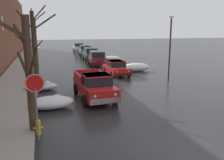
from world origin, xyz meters
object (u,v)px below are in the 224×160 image
sedan_red_parked_kerbside_close (116,67)px  suv_grey_queued_behind_truck (85,50)px  bare_tree_mid_block (35,47)px  pickup_truck_red_approaching_near_lane (94,86)px  street_lamp_post (170,45)px  suv_white_at_far_intersection (78,47)px  suv_green_parked_far_down_block (90,53)px  suv_maroon_parked_kerbside_mid (97,58)px  stop_sign_at_corner (35,89)px  bare_tree_second_along_sidewalk (35,46)px  bare_tree_at_the_corner (28,71)px  fire_hydrant (38,127)px

sedan_red_parked_kerbside_close → suv_grey_queued_behind_truck: 17.98m
bare_tree_mid_block → suv_grey_queued_behind_truck: 17.94m
pickup_truck_red_approaching_near_lane → street_lamp_post: street_lamp_post is taller
sedan_red_parked_kerbside_close → street_lamp_post: (3.67, -4.01, 2.43)m
suv_white_at_far_intersection → bare_tree_mid_block: bearing=-108.1°
pickup_truck_red_approaching_near_lane → street_lamp_post: size_ratio=0.91×
suv_green_parked_far_down_block → suv_maroon_parked_kerbside_mid: bearing=-93.0°
pickup_truck_red_approaching_near_lane → suv_maroon_parked_kerbside_mid: bearing=76.3°
suv_maroon_parked_kerbside_mid → stop_sign_at_corner: size_ratio=1.58×
bare_tree_mid_block → street_lamp_post: bearing=-27.6°
suv_maroon_parked_kerbside_mid → bare_tree_second_along_sidewalk: bearing=-126.5°
suv_green_parked_far_down_block → suv_grey_queued_behind_truck: size_ratio=0.96×
sedan_red_parked_kerbside_close → street_lamp_post: 5.96m
street_lamp_post → bare_tree_at_the_corner: bearing=-145.2°
street_lamp_post → suv_grey_queued_behind_truck: bearing=99.2°
suv_maroon_parked_kerbside_mid → suv_green_parked_far_down_block: 5.55m
suv_white_at_far_intersection → street_lamp_post: (3.51, -29.85, 2.20)m
suv_grey_queued_behind_truck → suv_white_at_far_intersection: same height
sedan_red_parked_kerbside_close → street_lamp_post: street_lamp_post is taller
suv_white_at_far_intersection → fire_hydrant: bearing=-101.2°
fire_hydrant → pickup_truck_red_approaching_near_lane: bearing=52.6°
bare_tree_mid_block → pickup_truck_red_approaching_near_lane: 10.43m
bare_tree_at_the_corner → stop_sign_at_corner: size_ratio=1.96×
bare_tree_at_the_corner → street_lamp_post: (11.35, 7.87, 0.41)m
suv_green_parked_far_down_block → pickup_truck_red_approaching_near_lane: bearing=-100.7°
suv_white_at_far_intersection → stop_sign_at_corner: (-7.56, -38.62, 1.20)m
sedan_red_parked_kerbside_close → suv_white_at_far_intersection: 25.83m
bare_tree_second_along_sidewalk → street_lamp_post: 11.29m
pickup_truck_red_approaching_near_lane → bare_tree_second_along_sidewalk: bearing=128.9°
suv_green_parked_far_down_block → fire_hydrant: size_ratio=6.16×
suv_maroon_parked_kerbside_mid → suv_green_parked_far_down_block: bearing=87.0°
fire_hydrant → suv_green_parked_far_down_block: bearing=73.4°
bare_tree_mid_block → suv_maroon_parked_kerbside_mid: 8.86m
pickup_truck_red_approaching_near_lane → stop_sign_at_corner: 6.40m
bare_tree_at_the_corner → suv_white_at_far_intersection: (7.83, 37.72, -1.78)m
street_lamp_post → bare_tree_second_along_sidewalk: bearing=175.0°
bare_tree_mid_block → sedan_red_parked_kerbside_close: size_ratio=1.55×
stop_sign_at_corner → street_lamp_post: bearing=38.4°
bare_tree_second_along_sidewalk → suv_grey_queued_behind_truck: (7.68, 21.01, -2.24)m
suv_green_parked_far_down_block → suv_white_at_far_intersection: same height
fire_hydrant → bare_tree_mid_block: bearing=91.0°
bare_tree_at_the_corner → suv_white_at_far_intersection: bare_tree_at_the_corner is taller
bare_tree_second_along_sidewalk → pickup_truck_red_approaching_near_lane: bare_tree_second_along_sidewalk is taller
bare_tree_mid_block → suv_grey_queued_behind_truck: bearing=64.2°
street_lamp_post → suv_maroon_parked_kerbside_mid: bearing=111.0°
bare_tree_mid_block → suv_grey_queued_behind_truck: size_ratio=1.40×
fire_hydrant → stop_sign_at_corner: (0.00, -0.58, 1.83)m
pickup_truck_red_approaching_near_lane → sedan_red_parked_kerbside_close: pickup_truck_red_approaching_near_lane is taller
pickup_truck_red_approaching_near_lane → suv_maroon_parked_kerbside_mid: 14.66m
bare_tree_second_along_sidewalk → sedan_red_parked_kerbside_close: 8.53m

